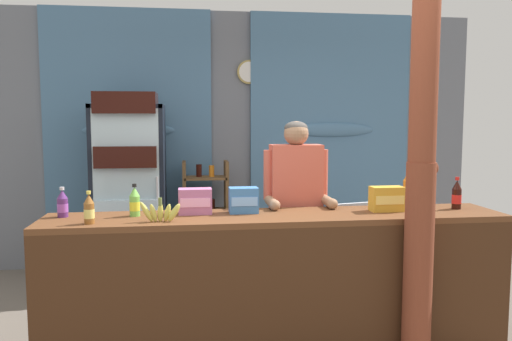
{
  "coord_description": "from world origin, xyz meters",
  "views": [
    {
      "loc": [
        -0.51,
        -3.0,
        1.6
      ],
      "look_at": [
        0.03,
        0.99,
        1.2
      ],
      "focal_mm": 35.63,
      "sensor_mm": 36.0,
      "label": 1
    }
  ],
  "objects_px": {
    "drink_fridge": "(129,180)",
    "soda_bottle_orange_soda": "(410,189)",
    "snack_box_choco_powder": "(387,199)",
    "plastic_lawn_chair": "(346,240)",
    "soda_bottle_iced_tea": "(89,210)",
    "snack_box_biscuit": "(244,200)",
    "bottle_shelf_rack": "(206,214)",
    "soda_bottle_grape_soda": "(63,204)",
    "soda_bottle_cola": "(457,195)",
    "stall_counter": "(280,271)",
    "banana_bunch": "(161,212)",
    "shopkeeper": "(296,197)",
    "soda_bottle_lime_soda": "(135,202)",
    "timber_post": "(421,171)",
    "snack_box_wafer": "(195,201)"
  },
  "relations": [
    {
      "from": "drink_fridge",
      "to": "soda_bottle_orange_soda",
      "type": "bearing_deg",
      "value": -33.85
    },
    {
      "from": "drink_fridge",
      "to": "snack_box_choco_powder",
      "type": "xyz_separation_m",
      "value": [
        1.98,
        -1.62,
        0.02
      ]
    },
    {
      "from": "drink_fridge",
      "to": "plastic_lawn_chair",
      "type": "bearing_deg",
      "value": -16.92
    },
    {
      "from": "soda_bottle_iced_tea",
      "to": "snack_box_biscuit",
      "type": "relative_size",
      "value": 1.04
    },
    {
      "from": "bottle_shelf_rack",
      "to": "snack_box_biscuit",
      "type": "bearing_deg",
      "value": -83.57
    },
    {
      "from": "bottle_shelf_rack",
      "to": "soda_bottle_grape_soda",
      "type": "bearing_deg",
      "value": -119.42
    },
    {
      "from": "bottle_shelf_rack",
      "to": "soda_bottle_cola",
      "type": "height_order",
      "value": "soda_bottle_cola"
    },
    {
      "from": "snack_box_choco_powder",
      "to": "stall_counter",
      "type": "bearing_deg",
      "value": -170.15
    },
    {
      "from": "stall_counter",
      "to": "drink_fridge",
      "type": "xyz_separation_m",
      "value": [
        -1.18,
        1.76,
        0.43
      ]
    },
    {
      "from": "bottle_shelf_rack",
      "to": "banana_bunch",
      "type": "distance_m",
      "value": 2.12
    },
    {
      "from": "shopkeeper",
      "to": "soda_bottle_iced_tea",
      "type": "relative_size",
      "value": 7.62
    },
    {
      "from": "soda_bottle_lime_soda",
      "to": "soda_bottle_grape_soda",
      "type": "bearing_deg",
      "value": 176.59
    },
    {
      "from": "drink_fridge",
      "to": "bottle_shelf_rack",
      "type": "relative_size",
      "value": 1.59
    },
    {
      "from": "plastic_lawn_chair",
      "to": "shopkeeper",
      "type": "xyz_separation_m",
      "value": [
        -0.61,
        -0.62,
        0.51
      ]
    },
    {
      "from": "soda_bottle_grape_soda",
      "to": "soda_bottle_cola",
      "type": "distance_m",
      "value": 2.79
    },
    {
      "from": "soda_bottle_grape_soda",
      "to": "snack_box_biscuit",
      "type": "relative_size",
      "value": 1.01
    },
    {
      "from": "timber_post",
      "to": "plastic_lawn_chair",
      "type": "relative_size",
      "value": 3.1
    },
    {
      "from": "bottle_shelf_rack",
      "to": "snack_box_biscuit",
      "type": "height_order",
      "value": "bottle_shelf_rack"
    },
    {
      "from": "soda_bottle_orange_soda",
      "to": "banana_bunch",
      "type": "height_order",
      "value": "soda_bottle_orange_soda"
    },
    {
      "from": "drink_fridge",
      "to": "banana_bunch",
      "type": "bearing_deg",
      "value": -77.57
    },
    {
      "from": "shopkeeper",
      "to": "snack_box_wafer",
      "type": "relative_size",
      "value": 6.97
    },
    {
      "from": "plastic_lawn_chair",
      "to": "soda_bottle_orange_soda",
      "type": "distance_m",
      "value": 1.07
    },
    {
      "from": "stall_counter",
      "to": "soda_bottle_lime_soda",
      "type": "height_order",
      "value": "soda_bottle_lime_soda"
    },
    {
      "from": "snack_box_wafer",
      "to": "snack_box_choco_powder",
      "type": "bearing_deg",
      "value": -3.2
    },
    {
      "from": "soda_bottle_cola",
      "to": "soda_bottle_lime_soda",
      "type": "bearing_deg",
      "value": 179.23
    },
    {
      "from": "shopkeeper",
      "to": "snack_box_biscuit",
      "type": "height_order",
      "value": "shopkeeper"
    },
    {
      "from": "plastic_lawn_chair",
      "to": "snack_box_biscuit",
      "type": "distance_m",
      "value": 1.52
    },
    {
      "from": "stall_counter",
      "to": "snack_box_choco_powder",
      "type": "bearing_deg",
      "value": 9.85
    },
    {
      "from": "shopkeeper",
      "to": "soda_bottle_orange_soda",
      "type": "bearing_deg",
      "value": -17.0
    },
    {
      "from": "stall_counter",
      "to": "soda_bottle_cola",
      "type": "xyz_separation_m",
      "value": [
        1.34,
        0.16,
        0.47
      ]
    },
    {
      "from": "drink_fridge",
      "to": "bottle_shelf_rack",
      "type": "distance_m",
      "value": 0.89
    },
    {
      "from": "stall_counter",
      "to": "plastic_lawn_chair",
      "type": "bearing_deg",
      "value": 54.21
    },
    {
      "from": "timber_post",
      "to": "banana_bunch",
      "type": "bearing_deg",
      "value": 172.42
    },
    {
      "from": "soda_bottle_lime_soda",
      "to": "snack_box_wafer",
      "type": "bearing_deg",
      "value": 3.83
    },
    {
      "from": "plastic_lawn_chair",
      "to": "banana_bunch",
      "type": "relative_size",
      "value": 3.09
    },
    {
      "from": "timber_post",
      "to": "drink_fridge",
      "type": "relative_size",
      "value": 1.43
    },
    {
      "from": "soda_bottle_grape_soda",
      "to": "banana_bunch",
      "type": "relative_size",
      "value": 0.73
    },
    {
      "from": "timber_post",
      "to": "banana_bunch",
      "type": "xyz_separation_m",
      "value": [
        -1.65,
        0.22,
        -0.27
      ]
    },
    {
      "from": "bottle_shelf_rack",
      "to": "soda_bottle_lime_soda",
      "type": "xyz_separation_m",
      "value": [
        -0.54,
        -1.83,
        0.44
      ]
    },
    {
      "from": "banana_bunch",
      "to": "snack_box_wafer",
      "type": "bearing_deg",
      "value": 48.03
    },
    {
      "from": "stall_counter",
      "to": "soda_bottle_iced_tea",
      "type": "bearing_deg",
      "value": -178.28
    },
    {
      "from": "snack_box_biscuit",
      "to": "plastic_lawn_chair",
      "type": "bearing_deg",
      "value": 41.81
    },
    {
      "from": "timber_post",
      "to": "banana_bunch",
      "type": "height_order",
      "value": "timber_post"
    },
    {
      "from": "drink_fridge",
      "to": "soda_bottle_lime_soda",
      "type": "relative_size",
      "value": 8.4
    },
    {
      "from": "bottle_shelf_rack",
      "to": "banana_bunch",
      "type": "height_order",
      "value": "bottle_shelf_rack"
    },
    {
      "from": "banana_bunch",
      "to": "soda_bottle_orange_soda",
      "type": "bearing_deg",
      "value": 9.71
    },
    {
      "from": "bottle_shelf_rack",
      "to": "soda_bottle_cola",
      "type": "relative_size",
      "value": 4.96
    },
    {
      "from": "snack_box_choco_powder",
      "to": "banana_bunch",
      "type": "relative_size",
      "value": 0.83
    },
    {
      "from": "timber_post",
      "to": "soda_bottle_grape_soda",
      "type": "xyz_separation_m",
      "value": [
        -2.31,
        0.47,
        -0.24
      ]
    },
    {
      "from": "timber_post",
      "to": "soda_bottle_lime_soda",
      "type": "bearing_deg",
      "value": 166.6
    }
  ]
}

